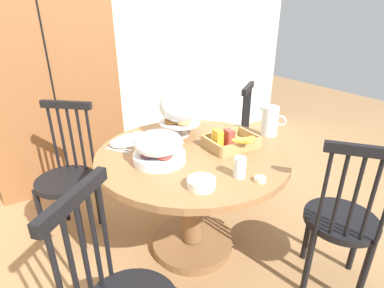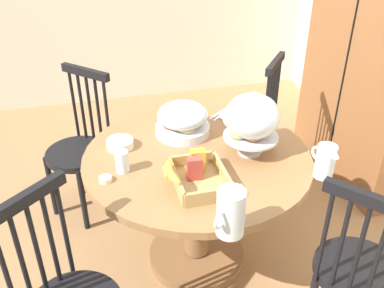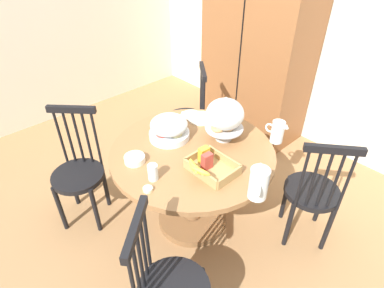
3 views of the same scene
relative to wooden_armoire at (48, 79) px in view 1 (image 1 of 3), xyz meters
The scene contains 20 objects.
ground_plane 1.89m from the wooden_armoire, 67.92° to the right, with size 10.00×10.00×0.00m, color #997047.
wall_back 0.76m from the wooden_armoire, 28.47° to the left, with size 4.80×0.06×2.60m, color silver.
wooden_armoire is the anchor object (origin of this frame).
dining_table 1.67m from the wooden_armoire, 67.87° to the right, with size 1.17×1.17×0.74m.
windsor_chair_near_window 2.52m from the wooden_armoire, 61.76° to the right, with size 0.47×0.47×0.97m.
windsor_chair_by_cabinet 1.70m from the wooden_armoire, 35.89° to the right, with size 0.47×0.47×0.97m.
windsor_chair_facing_door 1.06m from the wooden_armoire, 94.40° to the right, with size 0.47×0.47×0.97m.
pastry_stand_with_dome 1.39m from the wooden_armoire, 61.60° to the right, with size 0.28×0.28×0.34m.
fruit_platter_covered 1.56m from the wooden_armoire, 75.89° to the right, with size 0.30×0.30×0.18m.
orange_juice_pitcher 1.94m from the wooden_armoire, 51.63° to the right, with size 0.14×0.17×0.20m.
milk_pitcher 1.36m from the wooden_armoire, 45.54° to the right, with size 0.17×0.09×0.17m.
cereal_basket 1.79m from the wooden_armoire, 61.61° to the right, with size 0.32×0.30×0.12m.
china_plate_large 1.22m from the wooden_armoire, 73.17° to the right, with size 0.22×0.22×0.01m, color white.
china_plate_small 1.23m from the wooden_armoire, 77.41° to the right, with size 0.15×0.15×0.01m, color white.
cereal_bowl 1.93m from the wooden_armoire, 76.66° to the right, with size 0.14×0.14×0.04m, color white.
drinking_glass 2.00m from the wooden_armoire, 70.49° to the right, with size 0.06×0.06×0.11m, color silver.
butter_dish 2.11m from the wooden_armoire, 69.70° to the right, with size 0.06×0.06×0.02m, color beige.
table_knife 1.28m from the wooden_armoire, 79.17° to the right, with size 0.17×0.01×0.01m, color silver.
dinner_fork 1.29m from the wooden_armoire, 80.38° to the right, with size 0.17×0.01×0.01m, color silver.
soup_spoon 1.18m from the wooden_armoire, 66.66° to the right, with size 0.17×0.01×0.01m, color silver.
Camera 1 is at (-0.83, -1.41, 1.52)m, focal length 27.89 mm.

